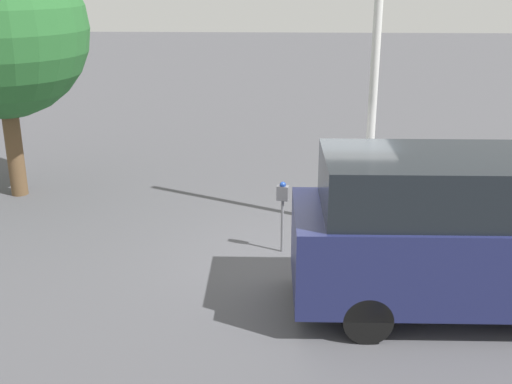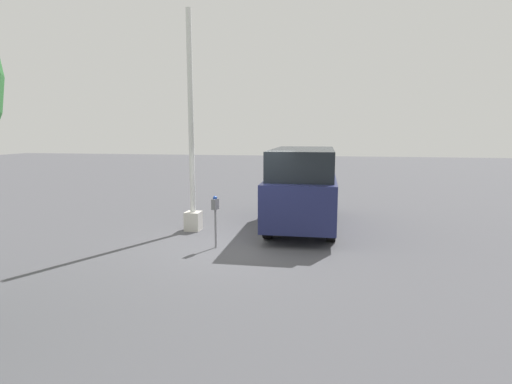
% 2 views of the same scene
% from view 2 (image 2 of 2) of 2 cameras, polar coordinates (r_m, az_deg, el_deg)
% --- Properties ---
extents(ground_plane, '(80.00, 80.00, 0.00)m').
position_cam_2_polar(ground_plane, '(10.31, -2.19, -7.55)').
color(ground_plane, '#4C4C51').
extents(parking_meter_near, '(0.22, 0.15, 1.31)m').
position_cam_2_polar(parking_meter_near, '(9.89, -5.85, -2.52)').
color(parking_meter_near, gray).
rests_on(parking_meter_near, ground).
extents(lamp_post, '(0.44, 0.44, 6.21)m').
position_cam_2_polar(lamp_post, '(11.64, -9.14, 4.25)').
color(lamp_post, beige).
rests_on(lamp_post, ground).
extents(parked_van, '(5.18, 1.99, 2.37)m').
position_cam_2_polar(parked_van, '(12.13, 6.71, 0.93)').
color(parked_van, navy).
rests_on(parked_van, ground).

